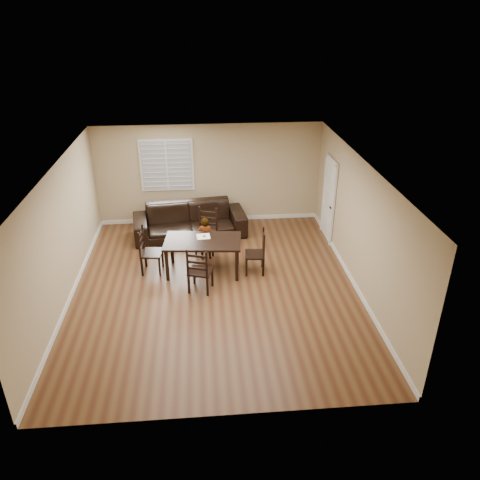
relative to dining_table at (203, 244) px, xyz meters
name	(u,v)px	position (x,y,z in m)	size (l,w,h in m)	color
ground	(215,287)	(0.23, -0.71, -0.70)	(7.00, 7.00, 0.00)	brown
room	(215,206)	(0.27, -0.54, 1.11)	(6.04, 7.04, 2.72)	tan
dining_table	(203,244)	(0.00, 0.00, 0.00)	(1.76, 1.10, 0.79)	black
chair_near	(208,231)	(0.13, 1.06, -0.21)	(0.60, 0.58, 1.09)	black
chair_far	(199,273)	(-0.11, -0.88, -0.23)	(0.58, 0.56, 1.04)	black
chair_left	(146,252)	(-1.28, 0.12, -0.21)	(0.50, 0.52, 1.07)	black
chair_right	(260,253)	(1.27, -0.12, -0.24)	(0.47, 0.49, 1.02)	black
child	(205,238)	(0.06, 0.61, -0.17)	(0.39, 0.25, 1.06)	gray
napkin	(203,236)	(0.02, 0.19, 0.09)	(0.30, 0.30, 0.00)	white
donut	(204,236)	(0.04, 0.19, 0.11)	(0.09, 0.09, 0.03)	#B1723F
sofa	(190,221)	(-0.32, 1.89, -0.28)	(2.86, 1.12, 0.84)	black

